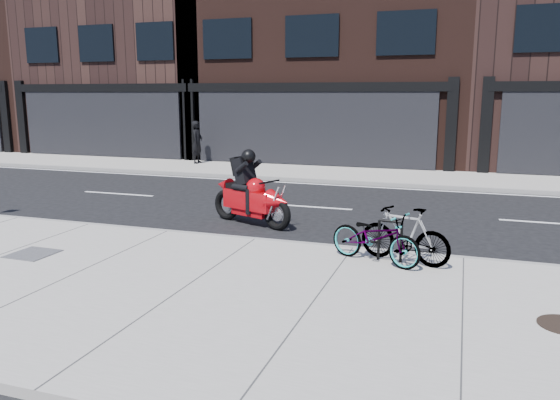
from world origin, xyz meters
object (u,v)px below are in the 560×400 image
(utility_grate, at_px, (33,254))
(pedestrian, at_px, (197,142))
(bike_rack, at_px, (390,237))
(bicycle_rear, at_px, (405,235))
(motorcycle, at_px, (254,195))
(bicycle_front, at_px, (375,237))

(utility_grate, bearing_deg, pedestrian, 103.99)
(bike_rack, distance_m, bicycle_rear, 0.25)
(bicycle_rear, relative_size, motorcycle, 0.73)
(motorcycle, xyz_separation_m, utility_grate, (-2.83, -3.86, -0.58))
(bicycle_rear, bearing_deg, pedestrian, -121.31)
(utility_grate, bearing_deg, motorcycle, 53.79)
(bicycle_rear, xyz_separation_m, motorcycle, (-3.64, 2.20, 0.09))
(bicycle_front, distance_m, bicycle_rear, 0.51)
(bike_rack, height_order, pedestrian, pedestrian)
(bike_rack, xyz_separation_m, bicycle_rear, (0.25, 0.00, 0.06))
(bike_rack, xyz_separation_m, pedestrian, (-9.41, 11.15, 0.44))
(bicycle_front, distance_m, utility_grate, 6.19)
(bicycle_front, height_order, bicycle_rear, bicycle_rear)
(bike_rack, bearing_deg, utility_grate, -164.99)
(pedestrian, height_order, utility_grate, pedestrian)
(bicycle_rear, xyz_separation_m, utility_grate, (-6.47, -1.67, -0.49))
(bike_rack, bearing_deg, bicycle_front, -143.55)
(motorcycle, bearing_deg, pedestrian, 145.76)
(bicycle_front, xyz_separation_m, utility_grate, (-5.99, -1.50, -0.45))
(bike_rack, relative_size, pedestrian, 0.42)
(motorcycle, relative_size, utility_grate, 3.01)
(pedestrian, bearing_deg, utility_grate, -169.48)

